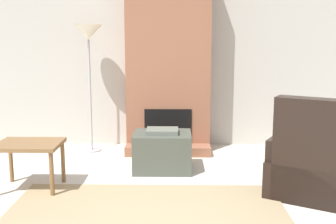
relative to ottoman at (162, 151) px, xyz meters
The scene contains 7 objects.
wall_back 1.65m from the ottoman, 87.53° to the left, with size 7.83×0.06×2.60m, color #BCB7AD.
fireplace 1.43m from the ottoman, 86.89° to the left, with size 1.15×0.71×2.60m.
ottoman is the anchor object (origin of this frame).
armchair 1.73m from the ottoman, 26.53° to the right, with size 1.18×1.22×1.02m.
side_table 1.52m from the ottoman, 154.23° to the right, with size 0.65×0.51×0.50m.
floor_lamp_left 1.85m from the ottoman, 140.11° to the left, with size 0.37×0.37×1.73m.
area_rug 1.43m from the ottoman, 94.30° to the right, with size 2.55×1.71×0.01m, color #9E8966.
Camera 1 is at (0.09, -3.00, 1.57)m, focal length 45.00 mm.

